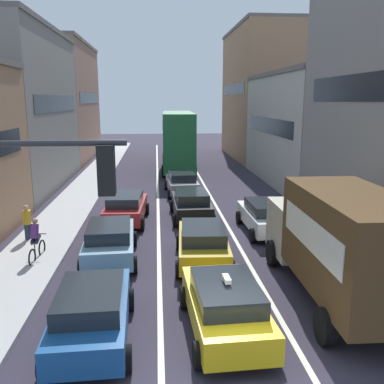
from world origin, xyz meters
name	(u,v)px	position (x,y,z in m)	size (l,w,h in m)	color
ground_plane	(235,371)	(0.00, 0.00, 0.00)	(140.00, 140.00, 0.00)	#312C3B
sidewalk_left	(84,191)	(-6.70, 20.00, 0.07)	(2.60, 64.00, 0.14)	#B8B8B8
lane_stripe_left	(158,190)	(-1.70, 20.00, 0.01)	(0.16, 60.00, 0.01)	silver
lane_stripe_right	(207,190)	(1.70, 20.00, 0.01)	(0.16, 60.00, 0.01)	silver
building_row_left	(15,112)	(-12.00, 23.82, 5.23)	(7.20, 43.90, 11.73)	#9E7556
building_row_right	(314,103)	(9.90, 22.49, 5.85)	(7.20, 43.90, 13.38)	#9E7556
removalist_box_truck	(338,240)	(3.70, 3.23, 1.97)	(2.81, 7.74, 3.58)	#B7B29E
taxi_centre_lane_front	(225,305)	(0.01, 1.66, 0.80)	(2.22, 4.38, 1.66)	yellow
sedan_left_lane_front	(92,312)	(-3.44, 1.59, 0.80)	(2.18, 4.36, 1.49)	#194C8C
sedan_centre_lane_second	(203,243)	(-0.03, 6.65, 0.80)	(2.26, 4.40, 1.49)	#B29319
wagon_left_lane_second	(110,240)	(-3.58, 7.21, 0.80)	(2.24, 4.39, 1.49)	#759EB7
hatchback_centre_lane_third	(191,204)	(0.03, 12.81, 0.80)	(2.13, 4.33, 1.49)	black
sedan_left_lane_third	(126,207)	(-3.32, 12.35, 0.80)	(2.27, 4.40, 1.49)	#A51E1E
coupe_centre_lane_fourth	(182,182)	(-0.12, 18.68, 0.80)	(2.22, 4.38, 1.49)	gray
sedan_right_lane_behind_truck	(265,216)	(3.29, 10.19, 0.80)	(2.12, 4.33, 1.49)	silver
bus_mid_queue_primary	(178,139)	(0.13, 28.07, 2.83)	(3.01, 10.56, 5.06)	#1E6033
cyclist_on_sidewalk	(36,241)	(-6.37, 7.27, 0.85)	(0.50, 1.73, 1.72)	black
pedestrian_mid_sidewalk	(27,221)	(-7.38, 9.66, 0.95)	(0.34, 0.51, 1.66)	#262D47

